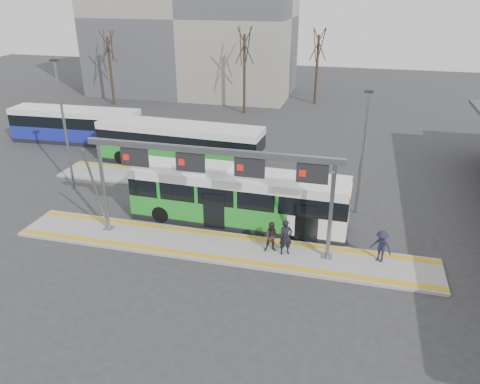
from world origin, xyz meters
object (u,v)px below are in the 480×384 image
object	(u,v)px
passenger_b	(272,237)
hero_bus	(238,198)
passenger_c	(381,246)
passenger_a	(286,237)
gantry	(212,169)

from	to	relation	value
passenger_b	hero_bus	bearing A→B (deg)	116.81
hero_bus	passenger_c	size ratio (longest dim) A/B	7.44
passenger_b	passenger_c	xyz separation A→B (m)	(5.28, 0.39, 0.02)
hero_bus	passenger_a	world-z (taller)	hero_bus
gantry	passenger_c	xyz separation A→B (m)	(8.36, 0.31, -3.32)
passenger_a	passenger_b	xyz separation A→B (m)	(-0.69, 0.07, -0.12)
gantry	hero_bus	size ratio (longest dim) A/B	1.06
hero_bus	passenger_c	world-z (taller)	hero_bus
passenger_b	passenger_c	distance (m)	5.30
hero_bus	passenger_c	distance (m)	8.22
passenger_c	passenger_a	bearing A→B (deg)	-148.09
gantry	hero_bus	bearing A→B (deg)	79.02
gantry	passenger_c	bearing A→B (deg)	2.13
passenger_a	passenger_b	bearing A→B (deg)	149.05
passenger_a	passenger_c	world-z (taller)	passenger_a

